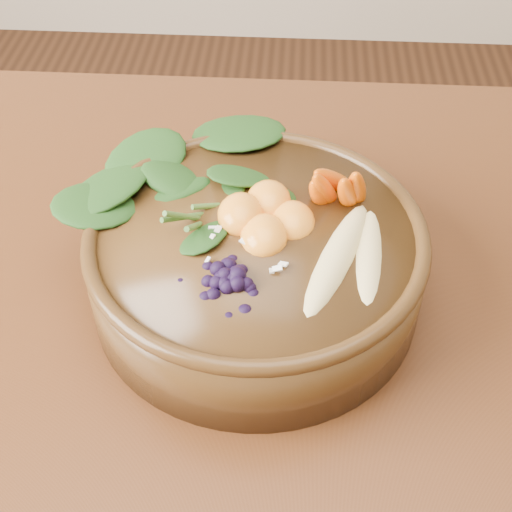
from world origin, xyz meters
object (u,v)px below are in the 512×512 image
at_px(banana_halves, 355,243).
at_px(mandarin_cluster, 266,205).
at_px(dining_table, 368,475).
at_px(kale_heap, 235,159).
at_px(blueberry_pile, 229,263).
at_px(carrot_cluster, 348,156).
at_px(stoneware_bowl, 256,265).

xyz_separation_m(banana_halves, mandarin_cluster, (-0.07, 0.04, 0.00)).
xyz_separation_m(dining_table, kale_heap, (-0.12, 0.17, 0.18)).
distance_m(kale_heap, mandarin_cluster, 0.06).
bearing_deg(blueberry_pile, carrot_cluster, 51.37).
bearing_deg(banana_halves, blueberry_pile, -141.51).
xyz_separation_m(stoneware_bowl, banana_halves, (0.07, -0.02, 0.05)).
distance_m(mandarin_cluster, blueberry_pile, 0.07).
bearing_deg(dining_table, mandarin_cluster, 126.87).
bearing_deg(mandarin_cluster, banana_halves, -28.83).
bearing_deg(banana_halves, kale_heap, 156.45).
height_order(kale_heap, carrot_cluster, carrot_cluster).
xyz_separation_m(mandarin_cluster, blueberry_pile, (-0.02, -0.07, 0.00)).
relative_size(dining_table, stoneware_bowl, 6.07).
height_order(dining_table, kale_heap, kale_heap).
xyz_separation_m(kale_heap, mandarin_cluster, (0.03, -0.05, -0.01)).
relative_size(carrot_cluster, banana_halves, 0.52).
relative_size(kale_heap, blueberry_pile, 1.42).
height_order(kale_heap, banana_halves, kale_heap).
bearing_deg(kale_heap, mandarin_cluster, -60.87).
relative_size(kale_heap, carrot_cluster, 2.38).
distance_m(dining_table, blueberry_pile, 0.22).
height_order(stoneware_bowl, carrot_cluster, carrot_cluster).
bearing_deg(banana_halves, mandarin_cluster, 170.25).
xyz_separation_m(dining_table, mandarin_cluster, (-0.09, 0.12, 0.18)).
relative_size(stoneware_bowl, mandarin_cluster, 3.15).
height_order(carrot_cluster, blueberry_pile, carrot_cluster).
relative_size(stoneware_bowl, kale_heap, 1.53).
bearing_deg(banana_halves, stoneware_bowl, -177.26).
distance_m(kale_heap, blueberry_pile, 0.12).
xyz_separation_m(carrot_cluster, blueberry_pile, (-0.08, -0.10, -0.02)).
relative_size(banana_halves, blueberry_pile, 1.16).
distance_m(stoneware_bowl, kale_heap, 0.09).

